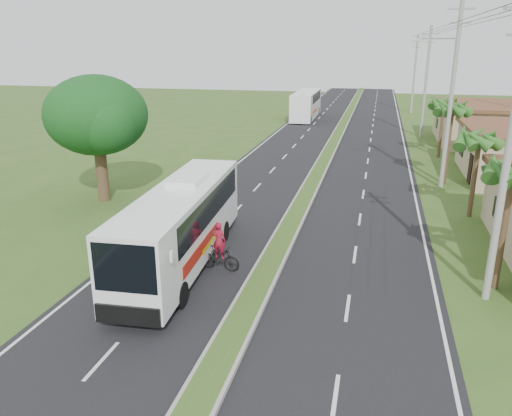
# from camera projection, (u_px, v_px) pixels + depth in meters

# --- Properties ---
(ground) EXTENTS (180.00, 180.00, 0.00)m
(ground) POSITION_uv_depth(u_px,v_px,m) (254.00, 297.00, 18.87)
(ground) COLOR #33521E
(ground) RESTS_ON ground
(road_asphalt) EXTENTS (14.00, 160.00, 0.02)m
(road_asphalt) POSITION_uv_depth(u_px,v_px,m) (318.00, 173.00, 37.34)
(road_asphalt) COLOR black
(road_asphalt) RESTS_ON ground
(median_strip) EXTENTS (1.20, 160.00, 0.18)m
(median_strip) POSITION_uv_depth(u_px,v_px,m) (318.00, 172.00, 37.31)
(median_strip) COLOR gray
(median_strip) RESTS_ON ground
(lane_edge_left) EXTENTS (0.12, 160.00, 0.01)m
(lane_edge_left) POSITION_uv_depth(u_px,v_px,m) (232.00, 168.00, 38.86)
(lane_edge_left) COLOR silver
(lane_edge_left) RESTS_ON ground
(lane_edge_right) EXTENTS (0.12, 160.00, 0.01)m
(lane_edge_right) POSITION_uv_depth(u_px,v_px,m) (411.00, 178.00, 35.84)
(lane_edge_right) COLOR silver
(lane_edge_right) RESTS_ON ground
(shop_far) EXTENTS (8.60, 11.60, 3.82)m
(shop_far) POSITION_uv_depth(u_px,v_px,m) (483.00, 123.00, 48.38)
(shop_far) COLOR tan
(shop_far) RESTS_ON ground
(palm_verge_b) EXTENTS (2.40, 2.40, 5.05)m
(palm_verge_b) POSITION_uv_depth(u_px,v_px,m) (480.00, 139.00, 26.49)
(palm_verge_b) COLOR #473321
(palm_verge_b) RESTS_ON ground
(palm_verge_c) EXTENTS (2.40, 2.40, 5.85)m
(palm_verge_c) POSITION_uv_depth(u_px,v_px,m) (453.00, 109.00, 32.85)
(palm_verge_c) COLOR #473321
(palm_verge_c) RESTS_ON ground
(palm_verge_d) EXTENTS (2.40, 2.40, 5.25)m
(palm_verge_d) POSITION_uv_depth(u_px,v_px,m) (444.00, 103.00, 41.23)
(palm_verge_d) COLOR #473321
(palm_verge_d) RESTS_ON ground
(shade_tree) EXTENTS (6.30, 6.00, 7.54)m
(shade_tree) POSITION_uv_depth(u_px,v_px,m) (95.00, 118.00, 29.30)
(shade_tree) COLOR #473321
(shade_tree) RESTS_ON ground
(utility_pole_a) EXTENTS (1.60, 0.28, 11.00)m
(utility_pole_a) POSITION_uv_depth(u_px,v_px,m) (509.00, 150.00, 17.05)
(utility_pole_a) COLOR gray
(utility_pole_a) RESTS_ON ground
(utility_pole_b) EXTENTS (3.20, 0.28, 12.00)m
(utility_pole_b) POSITION_uv_depth(u_px,v_px,m) (451.00, 92.00, 31.65)
(utility_pole_b) COLOR gray
(utility_pole_b) RESTS_ON ground
(utility_pole_c) EXTENTS (1.60, 0.28, 11.00)m
(utility_pole_c) POSITION_uv_depth(u_px,v_px,m) (426.00, 81.00, 50.31)
(utility_pole_c) COLOR gray
(utility_pole_c) RESTS_ON ground
(utility_pole_d) EXTENTS (1.60, 0.28, 10.50)m
(utility_pole_d) POSITION_uv_depth(u_px,v_px,m) (414.00, 74.00, 68.86)
(utility_pole_d) COLOR gray
(utility_pole_d) RESTS_ON ground
(coach_bus_main) EXTENTS (3.08, 11.49, 3.67)m
(coach_bus_main) POSITION_uv_depth(u_px,v_px,m) (182.00, 220.00, 21.14)
(coach_bus_main) COLOR white
(coach_bus_main) RESTS_ON ground
(coach_bus_far) EXTENTS (2.77, 11.88, 3.45)m
(coach_bus_far) POSITION_uv_depth(u_px,v_px,m) (306.00, 103.00, 64.93)
(coach_bus_far) COLOR white
(coach_bus_far) RESTS_ON ground
(motorcyclist) EXTENTS (1.84, 0.68, 2.15)m
(motorcyclist) POSITION_uv_depth(u_px,v_px,m) (219.00, 254.00, 20.93)
(motorcyclist) COLOR black
(motorcyclist) RESTS_ON ground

